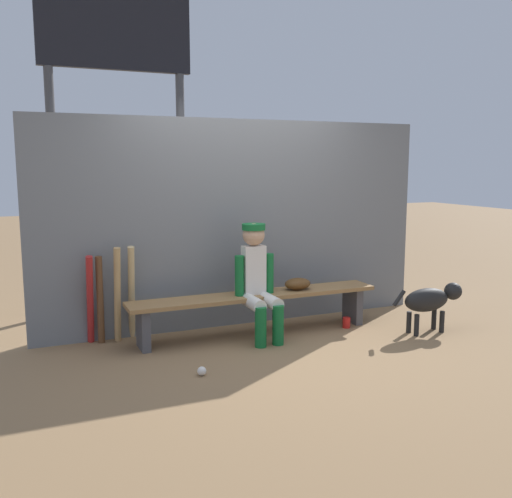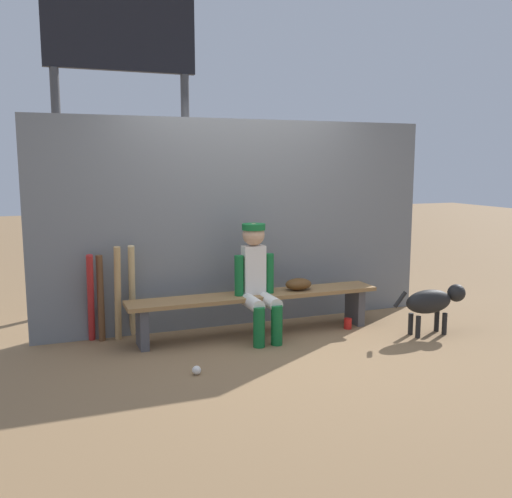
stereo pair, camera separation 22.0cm
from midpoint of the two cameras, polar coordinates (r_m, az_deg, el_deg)
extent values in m
plane|color=olive|center=(5.79, 1.10, -8.57)|extent=(30.00, 30.00, 0.00)
cube|color=slate|center=(5.96, -0.42, 2.55)|extent=(4.27, 0.03, 2.16)
cube|color=olive|center=(5.68, 1.11, -4.70)|extent=(2.58, 0.36, 0.04)
cube|color=#4C4C51|center=(5.42, -10.22, -7.78)|extent=(0.08, 0.29, 0.38)
cube|color=#4C4C51|center=(6.24, 10.89, -5.64)|extent=(0.08, 0.29, 0.38)
cube|color=silver|center=(5.62, 0.88, -2.12)|extent=(0.22, 0.13, 0.48)
sphere|color=tan|center=(5.56, 0.89, 1.45)|extent=(0.22, 0.22, 0.22)
cylinder|color=#14662D|center=(5.55, 0.89, 2.24)|extent=(0.23, 0.23, 0.06)
cylinder|color=silver|center=(5.47, 0.74, -5.43)|extent=(0.13, 0.38, 0.13)
cylinder|color=#14662D|center=(5.35, 1.49, -7.87)|extent=(0.11, 0.11, 0.38)
cylinder|color=#14662D|center=(5.55, -0.58, -2.77)|extent=(0.09, 0.09, 0.41)
cylinder|color=silver|center=(5.54, 2.47, -5.26)|extent=(0.13, 0.38, 0.13)
cylinder|color=#14662D|center=(5.42, 3.27, -7.67)|extent=(0.11, 0.11, 0.38)
cylinder|color=#14662D|center=(5.67, 2.45, -2.54)|extent=(0.09, 0.09, 0.41)
ellipsoid|color=#593819|center=(5.85, 5.36, -3.54)|extent=(0.28, 0.20, 0.12)
cylinder|color=tan|center=(5.67, -11.26, -4.19)|extent=(0.09, 0.27, 0.94)
cylinder|color=tan|center=(5.59, -12.63, -4.42)|extent=(0.07, 0.19, 0.94)
cylinder|color=brown|center=(5.62, -14.26, -4.86)|extent=(0.07, 0.13, 0.85)
cylinder|color=#B22323|center=(5.61, -15.19, -4.82)|extent=(0.07, 0.25, 0.87)
sphere|color=white|center=(4.74, -4.64, -12.05)|extent=(0.07, 0.07, 0.07)
cylinder|color=red|center=(6.05, 10.24, -7.39)|extent=(0.08, 0.08, 0.11)
cylinder|color=red|center=(5.73, 1.60, -3.81)|extent=(0.08, 0.08, 0.11)
cylinder|color=#3F3F42|center=(6.73, -18.19, 5.31)|extent=(0.10, 0.10, 2.74)
cylinder|color=#3F3F42|center=(6.95, -6.09, 5.78)|extent=(0.10, 0.10, 2.74)
cube|color=black|center=(6.96, -12.54, 20.78)|extent=(1.69, 0.08, 0.91)
ellipsoid|color=black|center=(5.98, 17.97, -5.05)|extent=(0.52, 0.20, 0.24)
sphere|color=black|center=(6.18, 20.45, -4.16)|extent=(0.18, 0.18, 0.18)
cylinder|color=black|center=(5.77, 15.35, -4.93)|extent=(0.15, 0.04, 0.16)
cylinder|color=black|center=(6.18, 18.68, -6.85)|extent=(0.05, 0.05, 0.22)
cylinder|color=black|center=(6.09, 19.40, -7.11)|extent=(0.05, 0.05, 0.22)
cylinder|color=black|center=(5.99, 16.30, -7.24)|extent=(0.05, 0.05, 0.22)
cylinder|color=black|center=(5.90, 17.01, -7.51)|extent=(0.05, 0.05, 0.22)
camera|label=1|loc=(0.11, -88.88, 0.17)|focal=39.82mm
camera|label=2|loc=(0.11, 91.12, -0.17)|focal=39.82mm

